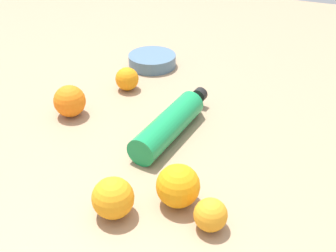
# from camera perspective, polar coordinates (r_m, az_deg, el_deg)

# --- Properties ---
(ground_plane) EXTENTS (2.40, 2.40, 0.00)m
(ground_plane) POSITION_cam_1_polar(r_m,az_deg,el_deg) (1.04, -1.27, -0.04)
(ground_plane) COLOR #9E7F60
(water_bottle) EXTENTS (0.31, 0.10, 0.07)m
(water_bottle) POSITION_cam_1_polar(r_m,az_deg,el_deg) (1.00, 0.60, 0.59)
(water_bottle) COLOR #198C4C
(water_bottle) RESTS_ON ground_plane
(orange_0) EXTENTS (0.08, 0.08, 0.08)m
(orange_0) POSITION_cam_1_polar(r_m,az_deg,el_deg) (0.80, 1.35, -7.99)
(orange_0) COLOR orange
(orange_0) RESTS_ON ground_plane
(orange_1) EXTENTS (0.06, 0.06, 0.06)m
(orange_1) POSITION_cam_1_polar(r_m,az_deg,el_deg) (0.77, 5.69, -11.71)
(orange_1) COLOR orange
(orange_1) RESTS_ON ground_plane
(orange_2) EXTENTS (0.08, 0.08, 0.08)m
(orange_2) POSITION_cam_1_polar(r_m,az_deg,el_deg) (1.10, -12.99, 3.27)
(orange_2) COLOR orange
(orange_2) RESTS_ON ground_plane
(orange_3) EXTENTS (0.07, 0.07, 0.07)m
(orange_3) POSITION_cam_1_polar(r_m,az_deg,el_deg) (1.20, -5.49, 6.27)
(orange_3) COLOR orange
(orange_3) RESTS_ON ground_plane
(orange_4) EXTENTS (0.08, 0.08, 0.08)m
(orange_4) POSITION_cam_1_polar(r_m,az_deg,el_deg) (0.79, -7.35, -9.50)
(orange_4) COLOR orange
(orange_4) RESTS_ON ground_plane
(ceramic_bowl) EXTENTS (0.15, 0.15, 0.04)m
(ceramic_bowl) POSITION_cam_1_polar(r_m,az_deg,el_deg) (1.34, -2.13, 8.74)
(ceramic_bowl) COLOR slate
(ceramic_bowl) RESTS_ON ground_plane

